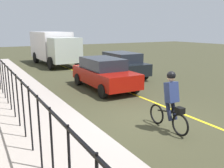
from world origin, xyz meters
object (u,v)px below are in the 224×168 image
object	(u,v)px
cyclist_lead	(171,102)
parked_sedan_rear	(104,73)
patrol_sedan	(121,64)
box_truck_background	(54,47)

from	to	relation	value
cyclist_lead	parked_sedan_rear	bearing A→B (deg)	-6.86
patrol_sedan	parked_sedan_rear	distance (m)	3.34
patrol_sedan	parked_sedan_rear	size ratio (longest dim) A/B	1.00
cyclist_lead	box_truck_background	xyz separation A→B (m)	(15.60, -1.18, 0.64)
cyclist_lead	parked_sedan_rear	xyz separation A→B (m)	(5.68, -0.77, -0.09)
cyclist_lead	patrol_sedan	xyz separation A→B (m)	(7.97, -3.21, -0.09)
patrol_sedan	parked_sedan_rear	xyz separation A→B (m)	(-2.29, 2.43, 0.00)
parked_sedan_rear	box_truck_background	world-z (taller)	box_truck_background
box_truck_background	patrol_sedan	bearing A→B (deg)	13.13
patrol_sedan	box_truck_background	xyz separation A→B (m)	(7.63, 2.03, 0.73)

